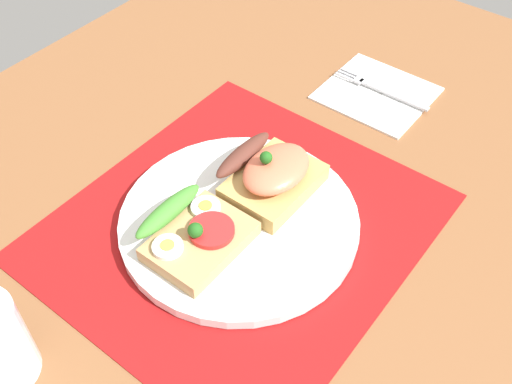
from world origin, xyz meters
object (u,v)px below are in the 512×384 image
object	(u,v)px
plate	(239,221)
sandwich_egg_tomato	(195,234)
napkin	(378,93)
sandwich_salmon	(271,175)
fork	(378,88)

from	to	relation	value
plate	sandwich_egg_tomato	xyz separation A→B (cm)	(-5.49, 1.43, 1.97)
sandwich_egg_tomato	napkin	world-z (taller)	sandwich_egg_tomato
sandwich_salmon	fork	xyz separation A→B (cm)	(24.74, 0.18, -2.99)
plate	sandwich_egg_tomato	world-z (taller)	sandwich_egg_tomato
sandwich_egg_tomato	napkin	distance (cm)	35.58
fork	napkin	bearing A→B (deg)	-149.52
sandwich_salmon	napkin	world-z (taller)	sandwich_salmon
plate	fork	world-z (taller)	plate
plate	fork	xyz separation A→B (cm)	(30.35, 0.03, -0.16)
plate	fork	distance (cm)	30.35
plate	sandwich_salmon	bearing A→B (deg)	-1.50
sandwich_salmon	fork	bearing A→B (deg)	0.42
sandwich_salmon	fork	world-z (taller)	sandwich_salmon
plate	napkin	bearing A→B (deg)	-0.37
napkin	fork	bearing A→B (deg)	30.48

